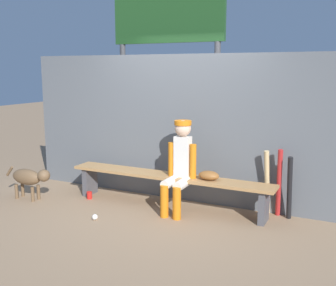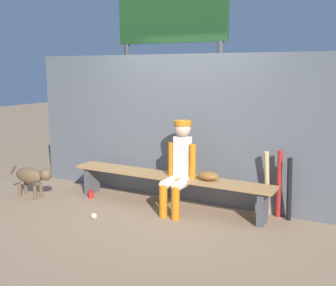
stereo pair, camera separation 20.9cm
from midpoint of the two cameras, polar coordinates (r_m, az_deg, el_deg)
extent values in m
plane|color=#937556|center=(5.85, 1.03, -8.90)|extent=(30.00, 30.00, 0.00)
cube|color=#595E63|center=(5.94, 2.85, 2.00)|extent=(5.16, 0.03, 2.13)
cube|color=#AD7F4C|center=(5.72, 1.05, -4.64)|extent=(3.00, 0.36, 0.04)
cube|color=#4C4C51|center=(6.49, -9.66, -5.12)|extent=(0.08, 0.29, 0.43)
cube|color=#4C4C51|center=(5.33, 14.20, -8.72)|extent=(0.08, 0.29, 0.43)
cube|color=silver|center=(5.55, 3.11, -1.94)|extent=(0.22, 0.13, 0.56)
sphere|color=beige|center=(5.48, 3.15, 2.03)|extent=(0.22, 0.22, 0.22)
cylinder|color=orange|center=(5.47, 3.15, 2.83)|extent=(0.23, 0.23, 0.06)
cylinder|color=silver|center=(5.50, 1.37, -5.46)|extent=(0.13, 0.38, 0.13)
cylinder|color=orange|center=(5.40, 0.44, -8.14)|extent=(0.11, 0.11, 0.43)
cylinder|color=orange|center=(5.61, 1.54, -2.32)|extent=(0.09, 0.09, 0.47)
cylinder|color=silver|center=(5.42, 3.08, -5.70)|extent=(0.13, 0.38, 0.13)
cylinder|color=orange|center=(5.32, 2.17, -8.43)|extent=(0.11, 0.11, 0.43)
cylinder|color=orange|center=(5.48, 4.53, -2.66)|extent=(0.09, 0.09, 0.47)
ellipsoid|color=brown|center=(5.45, 6.74, -4.58)|extent=(0.28, 0.20, 0.12)
cylinder|color=tan|center=(5.56, 14.71, -5.51)|extent=(0.09, 0.20, 0.88)
cylinder|color=#B22323|center=(5.51, 16.30, -5.54)|extent=(0.09, 0.19, 0.92)
cylinder|color=black|center=(5.43, 17.64, -6.23)|extent=(0.07, 0.20, 0.85)
sphere|color=white|center=(5.46, -9.21, -10.04)|extent=(0.07, 0.07, 0.07)
cylinder|color=red|center=(6.31, -9.78, -7.08)|extent=(0.08, 0.08, 0.11)
cylinder|color=red|center=(5.60, 2.89, -4.19)|extent=(0.08, 0.08, 0.11)
cylinder|color=#3F3F42|center=(7.56, -4.82, 4.61)|extent=(0.10, 0.10, 2.35)
cylinder|color=#3F3F42|center=(6.76, 8.02, 3.87)|extent=(0.10, 0.10, 2.35)
cube|color=#1E471E|center=(7.14, 1.29, 17.71)|extent=(2.03, 0.08, 0.98)
ellipsoid|color=brown|center=(6.48, -17.92, -4.34)|extent=(0.52, 0.20, 0.24)
sphere|color=brown|center=(6.23, -15.78, -4.24)|extent=(0.18, 0.18, 0.18)
cylinder|color=brown|center=(6.72, -19.96, -3.52)|extent=(0.15, 0.04, 0.16)
cylinder|color=brown|center=(6.47, -16.44, -6.40)|extent=(0.05, 0.05, 0.22)
cylinder|color=brown|center=(6.39, -17.19, -6.65)|extent=(0.05, 0.05, 0.22)
cylinder|color=brown|center=(6.70, -18.40, -5.95)|extent=(0.05, 0.05, 0.22)
cylinder|color=brown|center=(6.62, -19.15, -6.19)|extent=(0.05, 0.05, 0.22)
camera|label=1|loc=(0.10, -88.94, 0.19)|focal=43.65mm
camera|label=2|loc=(0.10, 91.06, -0.19)|focal=43.65mm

